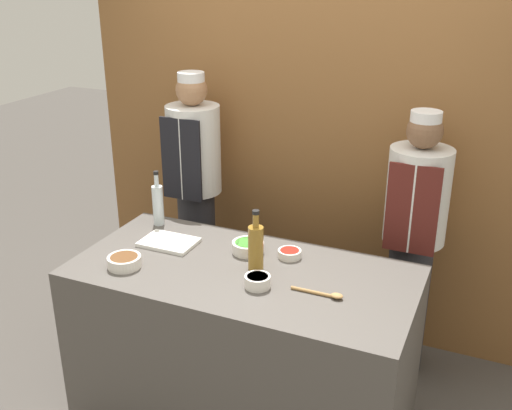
{
  "coord_description": "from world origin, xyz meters",
  "views": [
    {
      "loc": [
        1.1,
        -2.34,
        2.29
      ],
      "look_at": [
        0.0,
        0.17,
        1.18
      ],
      "focal_mm": 42.0,
      "sensor_mm": 36.0,
      "label": 1
    }
  ],
  "objects_px": {
    "sauce_bowl_purple": "(258,281)",
    "sauce_bowl_red": "(290,253)",
    "cutting_board": "(169,242)",
    "bottle_clear": "(158,204)",
    "bottle_vinegar": "(256,246)",
    "chef_right": "(413,239)",
    "wooden_spoon": "(324,294)",
    "chef_left": "(195,193)",
    "sauce_bowl_brown": "(124,261)",
    "sauce_bowl_green": "(248,246)"
  },
  "relations": [
    {
      "from": "sauce_bowl_purple",
      "to": "bottle_clear",
      "type": "height_order",
      "value": "bottle_clear"
    },
    {
      "from": "sauce_bowl_red",
      "to": "bottle_clear",
      "type": "height_order",
      "value": "bottle_clear"
    },
    {
      "from": "wooden_spoon",
      "to": "chef_right",
      "type": "relative_size",
      "value": 0.16
    },
    {
      "from": "wooden_spoon",
      "to": "cutting_board",
      "type": "bearing_deg",
      "value": 168.84
    },
    {
      "from": "sauce_bowl_purple",
      "to": "sauce_bowl_green",
      "type": "relative_size",
      "value": 0.73
    },
    {
      "from": "bottle_vinegar",
      "to": "chef_right",
      "type": "bearing_deg",
      "value": 49.32
    },
    {
      "from": "bottle_vinegar",
      "to": "sauce_bowl_green",
      "type": "bearing_deg",
      "value": 126.17
    },
    {
      "from": "sauce_bowl_purple",
      "to": "chef_left",
      "type": "xyz_separation_m",
      "value": [
        -0.82,
        0.9,
        -0.01
      ]
    },
    {
      "from": "bottle_clear",
      "to": "chef_left",
      "type": "height_order",
      "value": "chef_left"
    },
    {
      "from": "bottle_clear",
      "to": "cutting_board",
      "type": "bearing_deg",
      "value": -47.18
    },
    {
      "from": "sauce_bowl_purple",
      "to": "bottle_vinegar",
      "type": "xyz_separation_m",
      "value": [
        -0.08,
        0.16,
        0.09
      ]
    },
    {
      "from": "sauce_bowl_purple",
      "to": "bottle_vinegar",
      "type": "distance_m",
      "value": 0.2
    },
    {
      "from": "wooden_spoon",
      "to": "chef_left",
      "type": "height_order",
      "value": "chef_left"
    },
    {
      "from": "sauce_bowl_purple",
      "to": "sauce_bowl_green",
      "type": "distance_m",
      "value": 0.36
    },
    {
      "from": "sauce_bowl_green",
      "to": "chef_right",
      "type": "bearing_deg",
      "value": 38.4
    },
    {
      "from": "wooden_spoon",
      "to": "sauce_bowl_purple",
      "type": "bearing_deg",
      "value": -171.78
    },
    {
      "from": "sauce_bowl_green",
      "to": "bottle_vinegar",
      "type": "bearing_deg",
      "value": -53.83
    },
    {
      "from": "bottle_clear",
      "to": "chef_left",
      "type": "xyz_separation_m",
      "value": [
        -0.02,
        0.47,
        -0.1
      ]
    },
    {
      "from": "sauce_bowl_green",
      "to": "wooden_spoon",
      "type": "relative_size",
      "value": 0.68
    },
    {
      "from": "cutting_board",
      "to": "chef_right",
      "type": "distance_m",
      "value": 1.35
    },
    {
      "from": "chef_left",
      "to": "sauce_bowl_purple",
      "type": "bearing_deg",
      "value": -47.42
    },
    {
      "from": "chef_left",
      "to": "sauce_bowl_brown",
      "type": "bearing_deg",
      "value": -81.58
    },
    {
      "from": "bottle_clear",
      "to": "wooden_spoon",
      "type": "relative_size",
      "value": 1.31
    },
    {
      "from": "sauce_bowl_brown",
      "to": "chef_right",
      "type": "height_order",
      "value": "chef_right"
    },
    {
      "from": "sauce_bowl_purple",
      "to": "sauce_bowl_brown",
      "type": "distance_m",
      "value": 0.68
    },
    {
      "from": "cutting_board",
      "to": "bottle_clear",
      "type": "xyz_separation_m",
      "value": [
        -0.19,
        0.2,
        0.12
      ]
    },
    {
      "from": "sauce_bowl_red",
      "to": "sauce_bowl_brown",
      "type": "distance_m",
      "value": 0.83
    },
    {
      "from": "sauce_bowl_red",
      "to": "wooden_spoon",
      "type": "relative_size",
      "value": 0.49
    },
    {
      "from": "cutting_board",
      "to": "chef_right",
      "type": "bearing_deg",
      "value": 29.82
    },
    {
      "from": "sauce_bowl_brown",
      "to": "cutting_board",
      "type": "xyz_separation_m",
      "value": [
        0.06,
        0.31,
        -0.02
      ]
    },
    {
      "from": "bottle_vinegar",
      "to": "chef_right",
      "type": "xyz_separation_m",
      "value": [
        0.63,
        0.74,
        -0.16
      ]
    },
    {
      "from": "wooden_spoon",
      "to": "bottle_vinegar",
      "type": "bearing_deg",
      "value": 163.46
    },
    {
      "from": "sauce_bowl_green",
      "to": "cutting_board",
      "type": "relative_size",
      "value": 0.57
    },
    {
      "from": "sauce_bowl_brown",
      "to": "cutting_board",
      "type": "bearing_deg",
      "value": 78.11
    },
    {
      "from": "sauce_bowl_brown",
      "to": "wooden_spoon",
      "type": "height_order",
      "value": "sauce_bowl_brown"
    },
    {
      "from": "sauce_bowl_purple",
      "to": "sauce_bowl_red",
      "type": "relative_size",
      "value": 1.02
    },
    {
      "from": "sauce_bowl_red",
      "to": "chef_left",
      "type": "relative_size",
      "value": 0.07
    },
    {
      "from": "chef_right",
      "to": "chef_left",
      "type": "bearing_deg",
      "value": 180.0
    },
    {
      "from": "bottle_clear",
      "to": "bottle_vinegar",
      "type": "bearing_deg",
      "value": -20.43
    },
    {
      "from": "sauce_bowl_green",
      "to": "chef_left",
      "type": "bearing_deg",
      "value": 137.22
    },
    {
      "from": "sauce_bowl_red",
      "to": "chef_right",
      "type": "xyz_separation_m",
      "value": [
        0.53,
        0.56,
        -0.06
      ]
    },
    {
      "from": "chef_left",
      "to": "chef_right",
      "type": "relative_size",
      "value": 1.07
    },
    {
      "from": "sauce_bowl_purple",
      "to": "wooden_spoon",
      "type": "distance_m",
      "value": 0.31
    },
    {
      "from": "sauce_bowl_red",
      "to": "bottle_vinegar",
      "type": "relative_size",
      "value": 0.39
    },
    {
      "from": "sauce_bowl_green",
      "to": "bottle_clear",
      "type": "bearing_deg",
      "value": 168.9
    },
    {
      "from": "wooden_spoon",
      "to": "chef_left",
      "type": "xyz_separation_m",
      "value": [
        -1.13,
        0.85,
        0.01
      ]
    },
    {
      "from": "sauce_bowl_purple",
      "to": "bottle_clear",
      "type": "bearing_deg",
      "value": 151.91
    },
    {
      "from": "sauce_bowl_green",
      "to": "cutting_board",
      "type": "distance_m",
      "value": 0.44
    },
    {
      "from": "sauce_bowl_red",
      "to": "bottle_vinegar",
      "type": "distance_m",
      "value": 0.23
    },
    {
      "from": "sauce_bowl_brown",
      "to": "sauce_bowl_green",
      "type": "xyz_separation_m",
      "value": [
        0.49,
        0.39,
        0.0
      ]
    }
  ]
}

